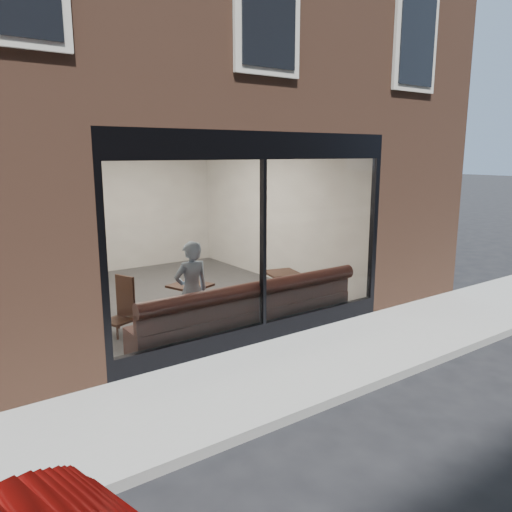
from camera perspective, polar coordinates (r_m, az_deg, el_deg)
ground at (r=6.54m, az=11.86°, el=-14.82°), size 120.00×120.00×0.00m
sidewalk_near at (r=7.18m, az=5.87°, el=-12.08°), size 40.00×2.00×0.01m
kerb_near at (r=6.48m, az=12.22°, el=-14.49°), size 40.00×0.10×0.12m
host_building_pier_right at (r=14.47m, az=-1.22°, el=6.57°), size 2.50×12.00×3.20m
host_building_backfill at (r=15.58m, az=-19.24°, el=6.30°), size 5.00×6.00×3.20m
cafe_floor at (r=10.32m, az=-9.00°, el=-4.60°), size 6.00×6.00×0.00m
cafe_ceiling at (r=9.92m, az=-9.60°, el=13.26°), size 6.00×6.00×0.00m
cafe_wall_back at (r=12.73m, az=-15.33°, el=5.46°), size 5.00×0.00×5.00m
cafe_wall_left at (r=9.19m, az=-23.34°, el=2.65°), size 0.00×6.00×6.00m
cafe_wall_right at (r=11.32m, az=2.11°, el=5.13°), size 0.00×6.00×6.00m
storefront_kick at (r=7.88m, az=0.79°, el=-8.67°), size 5.00×0.10×0.30m
storefront_header at (r=7.39m, az=0.85°, el=12.53°), size 5.00×0.10×0.40m
storefront_mullion at (r=7.51m, az=0.82°, el=1.39°), size 0.06×0.10×2.50m
storefront_glass at (r=7.48m, az=0.95°, el=1.36°), size 4.80×0.00×4.80m
banquette at (r=8.16m, az=-0.89°, el=-7.38°), size 4.00×0.55×0.45m
person at (r=7.82m, az=-7.37°, el=-4.01°), size 0.58×0.38×1.58m
cafe_table_left at (r=8.34m, az=-7.54°, el=-3.37°), size 0.74×0.74×0.04m
cafe_table_right at (r=9.13m, az=2.99°, el=-1.96°), size 0.68×0.68×0.04m
cafe_chair_left at (r=8.40m, az=-15.52°, el=-7.15°), size 0.52×0.52×0.04m
wall_poster at (r=8.69m, az=-22.30°, el=1.97°), size 0.02×0.53×0.71m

